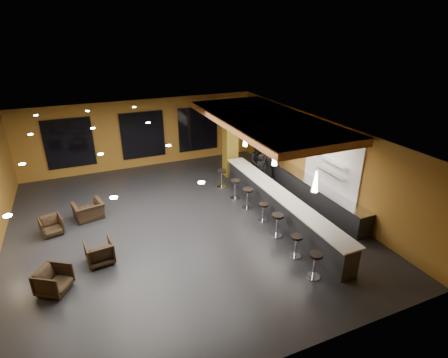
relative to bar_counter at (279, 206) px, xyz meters
name	(u,v)px	position (x,y,z in m)	size (l,w,h in m)	color
floor	(181,225)	(-3.65, 1.00, -0.55)	(12.00, 13.00, 0.10)	black
ceiling	(175,133)	(-3.65, 1.00, 3.05)	(12.00, 13.00, 0.10)	black
wall_back	(142,134)	(-3.65, 7.55, 1.25)	(12.00, 0.10, 3.50)	brown
wall_front	(271,306)	(-3.65, -5.55, 1.25)	(12.00, 0.10, 3.50)	brown
wall_right	(317,158)	(2.40, 1.00, 1.25)	(0.10, 13.00, 3.50)	brown
wood_soffit	(265,120)	(0.35, 2.00, 2.86)	(3.60, 8.00, 0.28)	#A96531
window_left	(69,143)	(-7.15, 7.44, 1.20)	(2.20, 0.06, 2.40)	black
window_center	(143,135)	(-3.65, 7.44, 1.20)	(2.20, 0.06, 2.40)	black
window_right	(198,129)	(-0.65, 7.44, 1.20)	(2.20, 0.06, 2.40)	black
tile_backsplash	(332,161)	(2.31, 0.00, 1.50)	(0.06, 3.20, 2.40)	white
bar_counter	(279,206)	(0.00, 0.00, 0.00)	(0.60, 8.00, 1.00)	black
bar_top	(280,193)	(0.00, 0.00, 0.52)	(0.78, 8.10, 0.05)	beige
prep_counter	(314,193)	(2.00, 0.50, -0.07)	(0.70, 6.00, 0.86)	black
prep_top	(315,183)	(2.00, 0.50, 0.39)	(0.72, 6.00, 0.03)	silver
wall_shelf_lower	(331,173)	(2.17, -0.20, 1.10)	(0.30, 1.50, 0.03)	silver
wall_shelf_upper	(333,162)	(2.17, -0.20, 1.55)	(0.30, 1.50, 0.03)	silver
column	(230,141)	(0.00, 4.60, 1.25)	(0.60, 0.60, 3.50)	olive
pendant_0	(316,181)	(0.00, -2.00, 1.85)	(0.20, 0.20, 0.70)	white
pendant_1	(275,156)	(0.00, 0.50, 1.85)	(0.20, 0.20, 0.70)	white
pendant_2	(245,138)	(0.00, 3.00, 1.85)	(0.20, 0.20, 0.70)	white
staff_a	(261,171)	(0.75, 2.81, 0.27)	(0.57, 0.37, 1.55)	black
staff_b	(258,162)	(1.02, 3.63, 0.38)	(0.86, 0.67, 1.76)	black
staff_c	(268,163)	(1.37, 3.24, 0.41)	(0.89, 0.58, 1.82)	black
armchair_a	(54,280)	(-7.92, -1.12, -0.13)	(0.79, 0.81, 0.74)	black
armchair_b	(100,252)	(-6.63, -0.24, -0.13)	(0.80, 0.82, 0.75)	black
armchair_c	(51,226)	(-8.06, 2.14, -0.17)	(0.71, 0.73, 0.66)	black
armchair_d	(89,211)	(-6.77, 2.77, -0.16)	(1.05, 0.92, 0.68)	black
bar_stool_0	(315,262)	(-0.89, -3.48, 0.03)	(0.42, 0.42, 0.83)	silver
bar_stool_1	(296,243)	(-0.81, -2.40, -0.01)	(0.39, 0.39, 0.77)	silver
bar_stool_2	(277,222)	(-0.74, -1.12, 0.05)	(0.44, 0.44, 0.86)	silver
bar_stool_3	(263,210)	(-0.68, -0.01, -0.04)	(0.37, 0.37, 0.73)	silver
bar_stool_4	(248,196)	(-0.78, 1.12, 0.06)	(0.44, 0.44, 0.87)	silver
bar_stool_5	(235,187)	(-0.86, 2.13, 0.05)	(0.43, 0.43, 0.86)	silver
bar_stool_6	(222,176)	(-0.95, 3.40, 0.04)	(0.43, 0.43, 0.85)	silver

